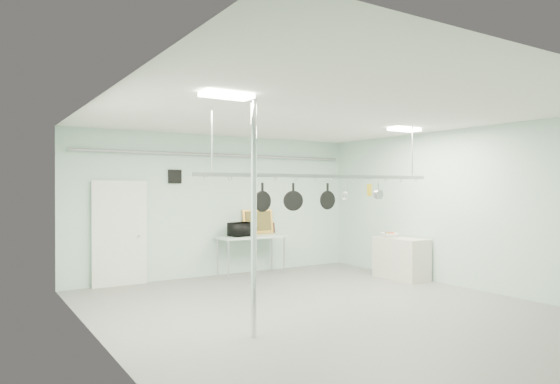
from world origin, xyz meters
TOP-DOWN VIEW (x-y plane):
  - floor at (0.00, 0.00)m, footprint 8.00×8.00m
  - ceiling at (0.00, 0.00)m, footprint 7.00×8.00m
  - back_wall at (0.00, 3.99)m, footprint 7.00×0.02m
  - right_wall at (3.49, 0.00)m, footprint 0.02×8.00m
  - door at (-2.30, 3.94)m, footprint 1.10×0.10m
  - wall_vent at (-1.10, 3.97)m, footprint 0.30×0.04m
  - conduit_pipe at (0.00, 3.90)m, footprint 6.60×0.07m
  - chrome_pole at (-1.70, -0.60)m, footprint 0.08×0.08m
  - prep_table at (0.60, 3.60)m, footprint 1.60×0.70m
  - side_cabinet at (3.15, 1.40)m, footprint 0.60×1.20m
  - pot_rack at (0.20, 0.30)m, footprint 4.80×0.06m
  - light_panel_left at (-2.20, -0.80)m, footprint 0.65×0.30m
  - light_panel_right at (2.40, 0.60)m, footprint 0.65×0.30m
  - microwave at (0.35, 3.60)m, footprint 0.62×0.47m
  - coffee_canister at (0.57, 3.51)m, footprint 0.18×0.18m
  - painting_large at (0.94, 3.90)m, footprint 0.79×0.19m
  - painting_small at (1.26, 3.90)m, footprint 0.30×0.10m
  - fruit_bowl at (3.09, 1.69)m, footprint 0.49×0.49m
  - skillet_left at (-1.04, 0.30)m, footprint 0.33×0.09m
  - skillet_mid at (-0.46, 0.30)m, footprint 0.32×0.18m
  - skillet_right at (0.25, 0.30)m, footprint 0.32×0.07m
  - whisk at (0.62, 0.30)m, footprint 0.14×0.14m
  - grater at (1.20, 0.30)m, footprint 0.10×0.02m
  - saucepan at (1.42, 0.30)m, footprint 0.19×0.15m
  - fruit_cluster at (3.09, 1.69)m, footprint 0.24×0.24m

SIDE VIEW (x-z plane):
  - floor at x=0.00m, z-range 0.00..0.00m
  - side_cabinet at x=3.15m, z-range 0.00..0.90m
  - prep_table at x=0.60m, z-range 0.38..1.28m
  - fruit_bowl at x=3.09m, z-range 0.90..0.99m
  - fruit_cluster at x=3.09m, z-range 0.94..1.03m
  - coffee_canister at x=0.57m, z-range 0.90..1.10m
  - painting_small at x=1.26m, z-range 0.90..1.16m
  - door at x=-2.30m, z-range -0.05..2.15m
  - microwave at x=0.35m, z-range 0.91..1.21m
  - painting_large at x=0.94m, z-range 0.90..1.49m
  - back_wall at x=0.00m, z-range 0.00..3.20m
  - right_wall at x=3.49m, z-range 0.00..3.20m
  - chrome_pole at x=-1.70m, z-range 0.00..3.20m
  - skillet_mid at x=-0.46m, z-range 1.64..2.09m
  - skillet_right at x=0.25m, z-range 1.65..2.09m
  - skillet_left at x=-1.04m, z-range 1.66..2.09m
  - saucepan at x=1.42m, z-range 1.78..2.09m
  - whisk at x=0.62m, z-range 1.80..2.09m
  - grater at x=1.20m, z-range 1.85..2.09m
  - pot_rack at x=0.20m, z-range 1.73..2.73m
  - wall_vent at x=-1.10m, z-range 2.10..2.40m
  - conduit_pipe at x=0.00m, z-range 2.71..2.79m
  - light_panel_left at x=-2.20m, z-range 3.14..3.19m
  - light_panel_right at x=2.40m, z-range 3.14..3.19m
  - ceiling at x=0.00m, z-range 3.18..3.20m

